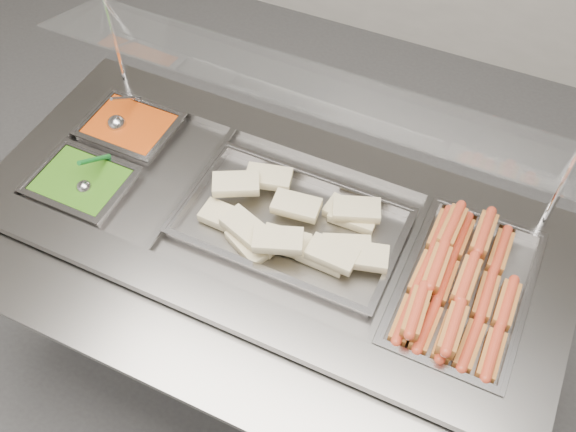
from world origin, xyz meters
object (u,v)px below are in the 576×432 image
at_px(pan_hotdogs, 462,294).
at_px(pan_wraps, 291,226).
at_px(ladle, 117,123).
at_px(serving_spoon, 86,183).
at_px(steam_counter, 276,288).
at_px(sneeze_guard, 304,86).

xyz_separation_m(pan_hotdogs, pan_wraps, (-0.51, 0.00, 0.01)).
bearing_deg(ladle, pan_wraps, -10.49).
bearing_deg(serving_spoon, pan_hotdogs, 6.34).
bearing_deg(steam_counter, ladle, 168.66).
height_order(sneeze_guard, serving_spoon, sneeze_guard).
distance_m(steam_counter, sneeze_guard, 0.77).
xyz_separation_m(steam_counter, pan_hotdogs, (0.57, -0.01, 0.37)).
distance_m(steam_counter, ladle, 0.76).
bearing_deg(pan_hotdogs, sneeze_guard, 160.17).
xyz_separation_m(sneeze_guard, serving_spoon, (-0.56, -0.33, -0.32)).
bearing_deg(pan_wraps, pan_hotdogs, -0.55).
distance_m(sneeze_guard, serving_spoon, 0.73).
bearing_deg(steam_counter, pan_hotdogs, -0.55).
height_order(pan_wraps, serving_spoon, serving_spoon).
bearing_deg(serving_spoon, steam_counter, 13.15).
distance_m(pan_wraps, ladle, 0.69).
bearing_deg(pan_hotdogs, serving_spoon, -173.66).
bearing_deg(pan_hotdogs, pan_wraps, 179.45).
distance_m(sneeze_guard, pan_hotdogs, 0.71).
height_order(pan_hotdogs, pan_wraps, same).
relative_size(sneeze_guard, ladle, 8.68).
bearing_deg(sneeze_guard, ladle, -173.23).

